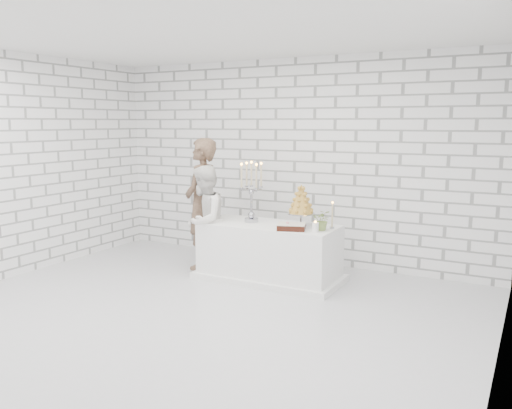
# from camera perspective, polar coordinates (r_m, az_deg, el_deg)

# --- Properties ---
(ground) EXTENTS (6.00, 5.00, 0.01)m
(ground) POSITION_cam_1_polar(r_m,az_deg,el_deg) (6.06, -5.92, -11.24)
(ground) COLOR silver
(ground) RESTS_ON ground
(ceiling) EXTENTS (6.00, 5.00, 0.01)m
(ceiling) POSITION_cam_1_polar(r_m,az_deg,el_deg) (5.77, -6.41, 18.01)
(ceiling) COLOR white
(ceiling) RESTS_ON ground
(wall_back) EXTENTS (6.00, 0.01, 3.00)m
(wall_back) POSITION_cam_1_polar(r_m,az_deg,el_deg) (7.90, 4.15, 4.63)
(wall_back) COLOR white
(wall_back) RESTS_ON ground
(wall_left) EXTENTS (0.01, 5.00, 3.00)m
(wall_left) POSITION_cam_1_polar(r_m,az_deg,el_deg) (7.81, -24.68, 3.81)
(wall_left) COLOR white
(wall_left) RESTS_ON ground
(wall_right) EXTENTS (0.01, 5.00, 3.00)m
(wall_right) POSITION_cam_1_polar(r_m,az_deg,el_deg) (4.74, 25.38, 1.01)
(wall_right) COLOR white
(wall_right) RESTS_ON ground
(cake_table) EXTENTS (1.80, 0.80, 0.75)m
(cake_table) POSITION_cam_1_polar(r_m,az_deg,el_deg) (7.05, 1.41, -5.12)
(cake_table) COLOR white
(cake_table) RESTS_ON ground
(groom) EXTENTS (0.59, 0.76, 1.86)m
(groom) POSITION_cam_1_polar(r_m,az_deg,el_deg) (7.57, -5.86, 0.08)
(groom) COLOR #473326
(groom) RESTS_ON ground
(bride) EXTENTS (0.73, 0.85, 1.50)m
(bride) POSITION_cam_1_polar(r_m,az_deg,el_deg) (7.24, -5.57, -1.75)
(bride) COLOR white
(bride) RESTS_ON ground
(candelabra) EXTENTS (0.38, 0.38, 0.82)m
(candelabra) POSITION_cam_1_polar(r_m,az_deg,el_deg) (7.06, -0.49, 1.38)
(candelabra) COLOR #9999A3
(candelabra) RESTS_ON cake_table
(croquembouche) EXTENTS (0.45, 0.45, 0.54)m
(croquembouche) POSITION_cam_1_polar(r_m,az_deg,el_deg) (6.83, 4.86, -0.07)
(croquembouche) COLOR #A67628
(croquembouche) RESTS_ON cake_table
(chocolate_cake) EXTENTS (0.40, 0.34, 0.08)m
(chocolate_cake) POSITION_cam_1_polar(r_m,az_deg,el_deg) (6.61, 3.82, -2.40)
(chocolate_cake) COLOR black
(chocolate_cake) RESTS_ON cake_table
(pillar_candle) EXTENTS (0.10, 0.10, 0.12)m
(pillar_candle) POSITION_cam_1_polar(r_m,az_deg,el_deg) (6.49, 6.39, -2.45)
(pillar_candle) COLOR white
(pillar_candle) RESTS_ON cake_table
(extra_taper) EXTENTS (0.06, 0.06, 0.32)m
(extra_taper) POSITION_cam_1_polar(r_m,az_deg,el_deg) (6.73, 8.19, -1.22)
(extra_taper) COLOR #CAB88E
(extra_taper) RESTS_ON cake_table
(flowers) EXTENTS (0.28, 0.26, 0.26)m
(flowers) POSITION_cam_1_polar(r_m,az_deg,el_deg) (6.60, 7.12, -1.67)
(flowers) COLOR #5F8349
(flowers) RESTS_ON cake_table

